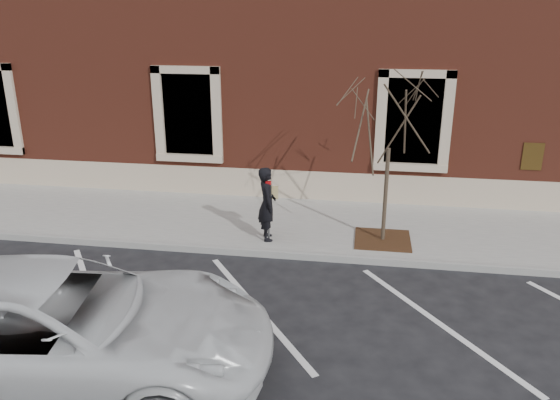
% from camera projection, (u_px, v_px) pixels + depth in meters
% --- Properties ---
extents(ground, '(120.00, 120.00, 0.00)m').
position_uv_depth(ground, '(276.00, 256.00, 11.92)').
color(ground, '#28282B').
rests_on(ground, ground).
extents(sidewalk_near, '(40.00, 3.50, 0.15)m').
position_uv_depth(sidewalk_near, '(287.00, 224.00, 13.53)').
color(sidewalk_near, '#B7B5AC').
rests_on(sidewalk_near, ground).
extents(curb_near, '(40.00, 0.12, 0.15)m').
position_uv_depth(curb_near, '(275.00, 254.00, 11.85)').
color(curb_near, '#9E9E99').
rests_on(curb_near, ground).
extents(parking_stripes, '(28.00, 4.40, 0.01)m').
position_uv_depth(parking_stripes, '(256.00, 307.00, 9.87)').
color(parking_stripes, silver).
rests_on(parking_stripes, ground).
extents(building_civic, '(40.00, 8.62, 8.00)m').
position_uv_depth(building_civic, '(314.00, 46.00, 17.82)').
color(building_civic, maroon).
rests_on(building_civic, ground).
extents(man, '(0.57, 0.71, 1.69)m').
position_uv_depth(man, '(267.00, 204.00, 12.20)').
color(man, black).
rests_on(man, sidewalk_near).
extents(parking_meter, '(0.13, 0.10, 1.39)m').
position_uv_depth(parking_meter, '(269.00, 200.00, 12.10)').
color(parking_meter, '#595B60').
rests_on(parking_meter, sidewalk_near).
extents(tree_grate, '(1.25, 1.25, 0.03)m').
position_uv_depth(tree_grate, '(382.00, 239.00, 12.38)').
color(tree_grate, '#482A17').
rests_on(tree_grate, sidewalk_near).
extents(sapling, '(2.33, 2.33, 3.89)m').
position_uv_depth(sapling, '(390.00, 121.00, 11.49)').
color(sapling, '#4B3E2E').
rests_on(sapling, sidewalk_near).
extents(white_truck, '(6.59, 3.79, 1.73)m').
position_uv_depth(white_truck, '(53.00, 329.00, 7.65)').
color(white_truck, silver).
rests_on(white_truck, ground).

